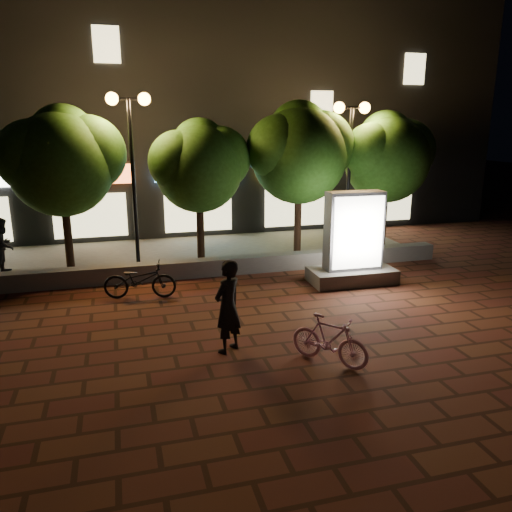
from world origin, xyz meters
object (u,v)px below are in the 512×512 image
object	(u,v)px
tree_left	(62,158)
tree_far_right	(388,154)
tree_mid	(200,163)
rider	(228,306)
scooter_parked	(140,280)
scooter_pink	(330,340)
pedestrian	(4,246)
street_lamp_left	(131,137)
tree_right	(300,150)
street_lamp_right	(351,139)
ad_kiosk	(353,246)

from	to	relation	value
tree_left	tree_far_right	world-z (taller)	tree_left
tree_mid	rider	bearing A→B (deg)	-95.09
tree_mid	tree_left	bearing A→B (deg)	180.00
tree_left	scooter_parked	bearing A→B (deg)	-57.70
rider	tree_mid	bearing A→B (deg)	-134.06
scooter_pink	pedestrian	distance (m)	10.53
street_lamp_left	pedestrian	world-z (taller)	street_lamp_left
rider	scooter_parked	world-z (taller)	rider
tree_right	street_lamp_left	size ratio (longest dim) A/B	0.98
street_lamp_right	pedestrian	world-z (taller)	street_lamp_right
tree_left	street_lamp_left	xyz separation A→B (m)	(1.95, -0.26, 0.58)
street_lamp_left	rider	xyz separation A→B (m)	(1.46, -6.36, -3.08)
tree_left	street_lamp_left	size ratio (longest dim) A/B	0.94
tree_right	street_lamp_left	bearing A→B (deg)	-177.19
street_lamp_left	scooter_parked	bearing A→B (deg)	-91.63
tree_right	rider	world-z (taller)	tree_right
tree_far_right	tree_left	bearing A→B (deg)	180.00
ad_kiosk	scooter_pink	distance (m)	5.21
tree_mid	rider	size ratio (longest dim) A/B	2.38
street_lamp_left	pedestrian	bearing A→B (deg)	173.60
tree_mid	rider	distance (m)	7.03
tree_mid	scooter_parked	size ratio (longest dim) A/B	2.43
street_lamp_left	ad_kiosk	xyz separation A→B (m)	(5.82, -2.93, -2.98)
tree_mid	tree_far_right	xyz separation A→B (m)	(6.50, 0.00, 0.15)
scooter_parked	pedestrian	world-z (taller)	pedestrian
pedestrian	tree_far_right	bearing A→B (deg)	-80.92
tree_left	tree_right	size ratio (longest dim) A/B	0.97
scooter_parked	pedestrian	size ratio (longest dim) A/B	1.12
street_lamp_right	rider	distance (m)	8.94
tree_far_right	scooter_parked	size ratio (longest dim) A/B	2.57
scooter_pink	tree_mid	bearing A→B (deg)	58.04
scooter_parked	street_lamp_right	bearing A→B (deg)	-58.38
scooter_pink	scooter_parked	xyz separation A→B (m)	(-3.27, 4.71, 0.01)
tree_left	pedestrian	xyz separation A→B (m)	(-1.89, 0.17, -2.54)
scooter_pink	rider	xyz separation A→B (m)	(-1.73, 1.04, 0.47)
tree_right	scooter_parked	bearing A→B (deg)	-151.45
tree_mid	scooter_parked	world-z (taller)	tree_mid
tree_right	scooter_pink	bearing A→B (deg)	-105.76
tree_mid	tree_right	world-z (taller)	tree_right
tree_left	rider	bearing A→B (deg)	-62.81
street_lamp_left	pedestrian	size ratio (longest dim) A/B	3.12
ad_kiosk	rider	world-z (taller)	ad_kiosk
street_lamp_right	pedestrian	size ratio (longest dim) A/B	3.00
street_lamp_left	scooter_parked	size ratio (longest dim) A/B	2.79
scooter_pink	rider	bearing A→B (deg)	108.68
ad_kiosk	rider	xyz separation A→B (m)	(-4.36, -3.43, -0.11)
tree_far_right	ad_kiosk	xyz separation A→B (m)	(-2.73, -3.20, -2.32)
tree_left	tree_right	bearing A→B (deg)	0.00
scooter_pink	scooter_parked	bearing A→B (deg)	84.34
tree_right	scooter_parked	xyz separation A→B (m)	(-5.43, -2.96, -3.08)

